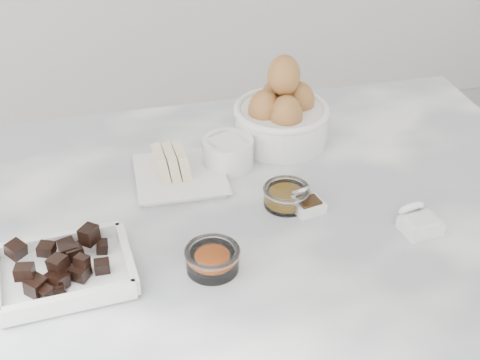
% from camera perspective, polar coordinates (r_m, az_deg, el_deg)
% --- Properties ---
extents(marble_slab, '(1.20, 0.80, 0.04)m').
position_cam_1_polar(marble_slab, '(1.15, -0.62, -3.43)').
color(marble_slab, white).
rests_on(marble_slab, cabinet).
extents(chocolate_dish, '(0.21, 0.17, 0.05)m').
position_cam_1_polar(chocolate_dish, '(1.02, -14.81, -7.37)').
color(chocolate_dish, white).
rests_on(chocolate_dish, marble_slab).
extents(butter_plate, '(0.16, 0.16, 0.07)m').
position_cam_1_polar(butter_plate, '(1.20, -5.28, 0.86)').
color(butter_plate, white).
rests_on(butter_plate, marble_slab).
extents(sugar_ramekin, '(0.09, 0.09, 0.06)m').
position_cam_1_polar(sugar_ramekin, '(1.23, -1.03, 2.41)').
color(sugar_ramekin, white).
rests_on(sugar_ramekin, marble_slab).
extents(egg_bowl, '(0.19, 0.19, 0.18)m').
position_cam_1_polar(egg_bowl, '(1.30, 3.55, 5.61)').
color(egg_bowl, white).
rests_on(egg_bowl, marble_slab).
extents(honey_bowl, '(0.08, 0.08, 0.04)m').
position_cam_1_polar(honey_bowl, '(1.14, 3.98, -1.33)').
color(honey_bowl, white).
rests_on(honey_bowl, marble_slab).
extents(zest_bowl, '(0.09, 0.09, 0.04)m').
position_cam_1_polar(zest_bowl, '(1.01, -2.38, -6.68)').
color(zest_bowl, white).
rests_on(zest_bowl, marble_slab).
extents(vanilla_spoon, '(0.06, 0.07, 0.04)m').
position_cam_1_polar(vanilla_spoon, '(1.14, 5.73, -1.95)').
color(vanilla_spoon, white).
rests_on(vanilla_spoon, marble_slab).
extents(salt_spoon, '(0.07, 0.08, 0.05)m').
position_cam_1_polar(salt_spoon, '(1.13, 14.96, -3.39)').
color(salt_spoon, white).
rests_on(salt_spoon, marble_slab).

